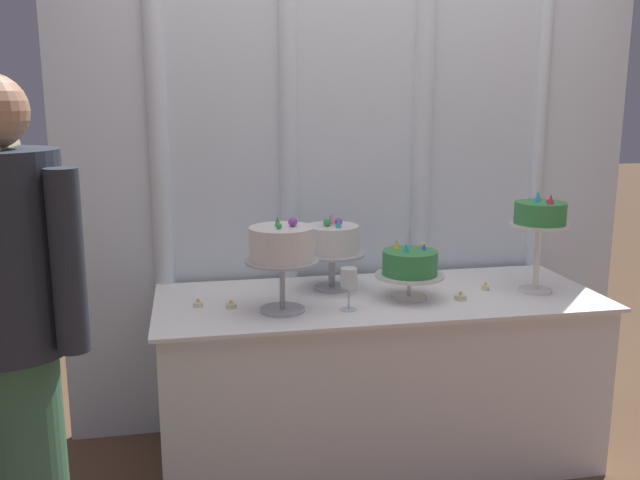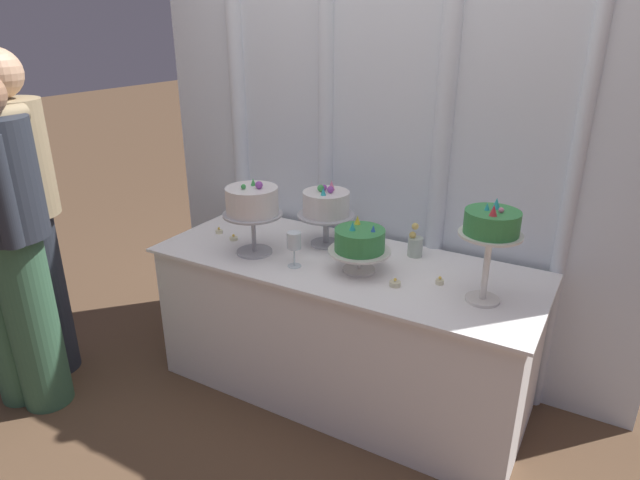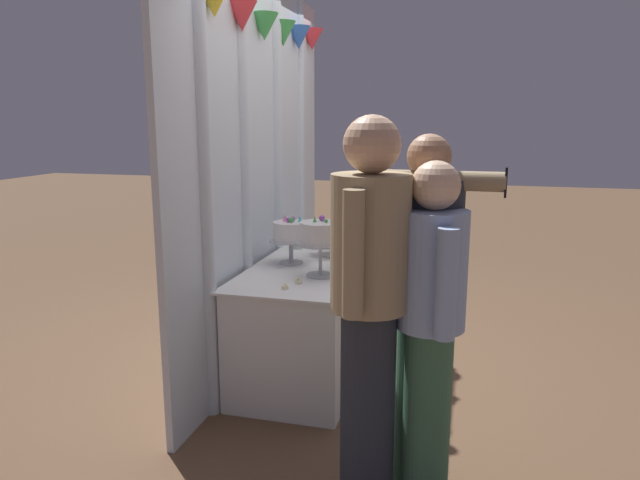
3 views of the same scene
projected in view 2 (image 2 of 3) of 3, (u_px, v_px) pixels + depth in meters
ground_plane at (332, 399)px, 2.82m from camera, size 24.00×24.00×0.00m
draped_curtain at (380, 108)px, 2.71m from camera, size 2.72×0.19×2.61m
cake_table at (342, 328)px, 2.76m from camera, size 1.88×0.74×0.74m
cake_display_leftmost at (252, 204)px, 2.62m from camera, size 0.29×0.29×0.37m
cake_display_midleft at (326, 206)px, 2.74m from camera, size 0.29×0.29×0.33m
cake_display_midright at (360, 242)px, 2.47m from camera, size 0.29×0.29×0.25m
cake_display_rightmost at (491, 228)px, 2.13m from camera, size 0.25×0.25×0.44m
wine_glass at (294, 242)px, 2.52m from camera, size 0.07×0.07×0.17m
flower_vase at (415, 244)px, 2.66m from camera, size 0.07×0.08×0.17m
tealight_far_left at (219, 231)px, 2.96m from camera, size 0.04×0.04×0.03m
tealight_near_left at (234, 238)px, 2.87m from camera, size 0.04×0.04×0.03m
tealight_near_right at (395, 284)px, 2.37m from camera, size 0.05×0.05×0.04m
tealight_far_right at (440, 281)px, 2.39m from camera, size 0.04×0.04×0.04m
guest_man_dark_suit at (14, 238)px, 2.48m from camera, size 0.44×0.44×1.63m
guest_girl_blue_dress at (23, 207)px, 2.72m from camera, size 0.49×0.72×1.71m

